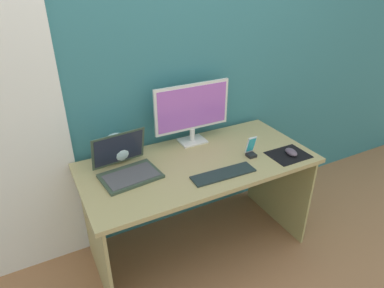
{
  "coord_description": "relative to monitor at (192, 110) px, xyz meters",
  "views": [
    {
      "loc": [
        -0.87,
        -1.57,
        1.79
      ],
      "look_at": [
        -0.06,
        -0.02,
        0.86
      ],
      "focal_mm": 31.29,
      "sensor_mm": 36.0,
      "label": 1
    }
  ],
  "objects": [
    {
      "name": "ground_plane",
      "position": [
        -0.09,
        -0.25,
        -0.95
      ],
      "size": [
        8.0,
        8.0,
        0.0
      ],
      "primitive_type": "plane",
      "color": "#986743"
    },
    {
      "name": "wall_back",
      "position": [
        -0.09,
        0.15,
        0.3
      ],
      "size": [
        6.0,
        0.04,
        2.5
      ],
      "primitive_type": "cube",
      "color": "#33727A",
      "rests_on": "ground_plane"
    },
    {
      "name": "desk",
      "position": [
        -0.09,
        -0.25,
        -0.38
      ],
      "size": [
        1.46,
        0.7,
        0.72
      ],
      "color": "tan",
      "rests_on": "ground_plane"
    },
    {
      "name": "monitor",
      "position": [
        0.0,
        0.0,
        0.0
      ],
      "size": [
        0.54,
        0.14,
        0.42
      ],
      "color": "silver",
      "rests_on": "desk"
    },
    {
      "name": "laptop",
      "position": [
        -0.53,
        -0.18,
        -0.19
      ],
      "size": [
        0.36,
        0.32,
        0.23
      ],
      "color": "#344436",
      "rests_on": "desk"
    },
    {
      "name": "fishbowl",
      "position": [
        -0.53,
        0.0,
        -0.15
      ],
      "size": [
        0.18,
        0.18,
        0.18
      ],
      "primitive_type": "sphere",
      "color": "silver",
      "rests_on": "desk"
    },
    {
      "name": "keyboard_external",
      "position": [
        -0.03,
        -0.45,
        -0.23
      ],
      "size": [
        0.39,
        0.12,
        0.01
      ],
      "primitive_type": "cube",
      "rotation": [
        0.0,
        0.0,
        -0.03
      ],
      "color": "#1D2A2B",
      "rests_on": "desk"
    },
    {
      "name": "mousepad",
      "position": [
        0.46,
        -0.45,
        -0.23
      ],
      "size": [
        0.25,
        0.2,
        0.0
      ],
      "primitive_type": "cube",
      "color": "black",
      "rests_on": "desk"
    },
    {
      "name": "mouse",
      "position": [
        0.48,
        -0.46,
        -0.21
      ],
      "size": [
        0.07,
        0.11,
        0.04
      ],
      "primitive_type": "ellipsoid",
      "rotation": [
        0.0,
        0.0,
        -0.13
      ],
      "color": "#554554",
      "rests_on": "mousepad"
    },
    {
      "name": "phone_in_dock",
      "position": [
        0.24,
        -0.35,
        -0.19
      ],
      "size": [
        0.06,
        0.06,
        0.14
      ],
      "color": "black",
      "rests_on": "desk"
    }
  ]
}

